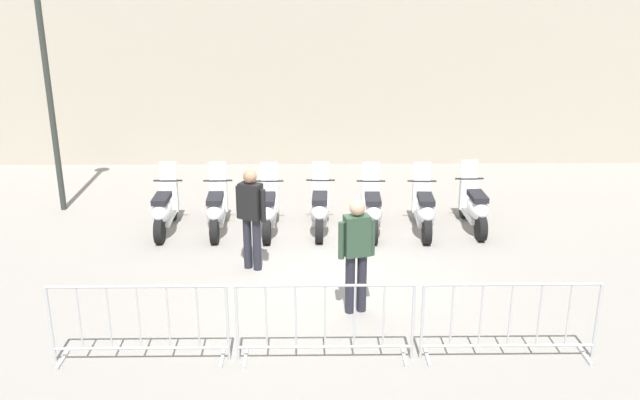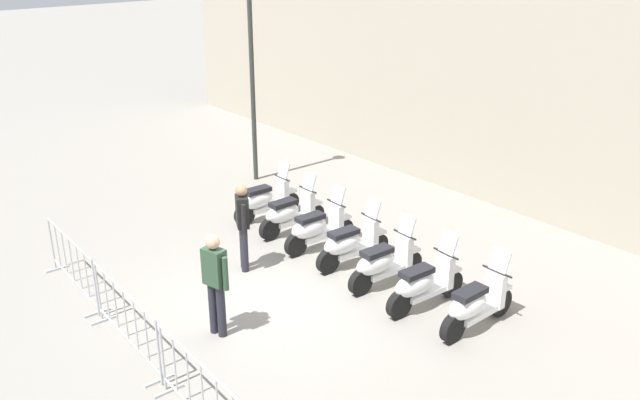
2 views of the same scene
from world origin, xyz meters
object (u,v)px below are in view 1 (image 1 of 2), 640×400
at_px(barrier_segment_0, 139,324).
at_px(officer_mid_plaza, 251,214).
at_px(motorcycle_2, 268,210).
at_px(street_lamp, 42,38).
at_px(motorcycle_6, 474,208).
at_px(barrier_segment_1, 325,323).
at_px(motorcycle_1, 216,210).
at_px(motorcycle_3, 320,209).
at_px(motorcycle_4, 372,210).
at_px(motorcycle_0, 164,210).
at_px(motorcycle_5, 424,210).
at_px(officer_near_row_end, 357,250).
at_px(barrier_segment_2, 510,322).

distance_m(barrier_segment_0, officer_mid_plaza, 3.12).
bearing_deg(motorcycle_2, street_lamp, 151.37).
bearing_deg(officer_mid_plaza, motorcycle_6, 12.10).
relative_size(barrier_segment_1, street_lamp, 0.38).
bearing_deg(street_lamp, motorcycle_1, -32.80).
bearing_deg(motorcycle_3, motorcycle_1, 169.35).
bearing_deg(barrier_segment_0, street_lamp, 106.33).
height_order(motorcycle_4, officer_mid_plaza, officer_mid_plaza).
height_order(motorcycle_4, motorcycle_6, same).
distance_m(motorcycle_0, motorcycle_2, 1.97).
bearing_deg(barrier_segment_0, motorcycle_5, 34.93).
relative_size(motorcycle_2, officer_mid_plaza, 0.99).
bearing_deg(motorcycle_3, motorcycle_0, 169.03).
distance_m(motorcycle_2, officer_near_row_end, 3.54).
xyz_separation_m(street_lamp, officer_near_row_end, (4.89, -5.61, -2.54)).
height_order(motorcycle_1, motorcycle_2, same).
relative_size(barrier_segment_0, street_lamp, 0.38).
bearing_deg(motorcycle_4, motorcycle_1, 167.95).
xyz_separation_m(motorcycle_1, street_lamp, (-3.09, 1.99, 3.07)).
height_order(motorcycle_1, officer_mid_plaza, officer_mid_plaza).
xyz_separation_m(motorcycle_6, barrier_segment_1, (-3.77, -3.94, 0.07)).
bearing_deg(motorcycle_6, motorcycle_0, 169.66).
relative_size(motorcycle_0, motorcycle_6, 1.00).
distance_m(officer_near_row_end, officer_mid_plaza, 2.25).
xyz_separation_m(motorcycle_5, barrier_segment_2, (-0.45, -4.43, 0.07)).
xyz_separation_m(motorcycle_1, barrier_segment_1, (1.09, -4.81, 0.07)).
distance_m(motorcycle_5, barrier_segment_1, 4.85).
height_order(motorcycle_5, motorcycle_6, same).
height_order(motorcycle_6, officer_mid_plaza, officer_mid_plaza).
xyz_separation_m(motorcycle_0, barrier_segment_0, (-0.26, -4.56, 0.07)).
bearing_deg(motorcycle_0, street_lamp, 139.80).
xyz_separation_m(motorcycle_2, motorcycle_4, (1.93, -0.40, 0.00)).
relative_size(motorcycle_1, officer_near_row_end, 1.00).
bearing_deg(barrier_segment_2, motorcycle_5, 84.15).
bearing_deg(barrier_segment_0, motorcycle_4, 42.34).
relative_size(motorcycle_0, officer_mid_plaza, 0.99).
relative_size(motorcycle_6, barrier_segment_1, 0.77).
bearing_deg(motorcycle_0, barrier_segment_1, -67.68).
bearing_deg(barrier_segment_2, officer_mid_plaza, 130.21).
bearing_deg(motorcycle_1, barrier_segment_0, -105.68).
bearing_deg(motorcycle_4, motorcycle_6, -7.14).
bearing_deg(officer_near_row_end, barrier_segment_2, -45.49).
bearing_deg(motorcycle_1, motorcycle_5, -12.01).
bearing_deg(motorcycle_6, barrier_segment_2, -108.35).
relative_size(motorcycle_0, barrier_segment_1, 0.77).
bearing_deg(barrier_segment_0, barrier_segment_1, -10.81).
distance_m(motorcycle_0, motorcycle_1, 0.99).
relative_size(motorcycle_1, motorcycle_6, 1.00).
relative_size(motorcycle_1, motorcycle_5, 1.01).
bearing_deg(barrier_segment_2, officer_near_row_end, 134.51).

